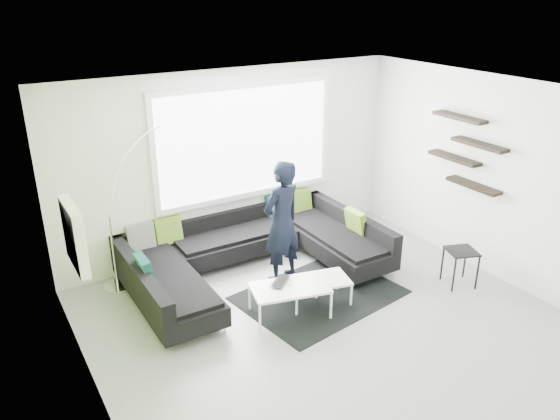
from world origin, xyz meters
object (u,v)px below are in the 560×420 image
at_px(sectional_sofa, 255,255).
at_px(person, 282,222).
at_px(laptop, 284,282).
at_px(arc_lamp, 109,217).
at_px(side_table, 460,267).
at_px(coffee_table, 304,295).

height_order(sectional_sofa, person, person).
xyz_separation_m(person, laptop, (-0.40, -0.72, -0.46)).
bearing_deg(arc_lamp, sectional_sofa, -35.01).
bearing_deg(laptop, side_table, -55.01).
height_order(side_table, person, person).
relative_size(side_table, person, 0.30).
bearing_deg(person, arc_lamp, -39.12).
distance_m(sectional_sofa, arc_lamp, 2.06).
height_order(coffee_table, side_table, side_table).
relative_size(coffee_table, arc_lamp, 0.58).
xyz_separation_m(side_table, person, (-2.03, 1.40, 0.61)).
bearing_deg(coffee_table, sectional_sofa, 110.62).
height_order(sectional_sofa, side_table, sectional_sofa).
bearing_deg(laptop, person, 21.49).
bearing_deg(arc_lamp, laptop, -58.95).
xyz_separation_m(sectional_sofa, arc_lamp, (-1.79, 0.70, 0.73)).
distance_m(coffee_table, laptop, 0.35).
bearing_deg(sectional_sofa, arc_lamp, 158.50).
xyz_separation_m(arc_lamp, laptop, (1.67, -1.69, -0.65)).
distance_m(arc_lamp, side_table, 4.80).
bearing_deg(sectional_sofa, person, -43.38).
bearing_deg(side_table, coffee_table, 164.63).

